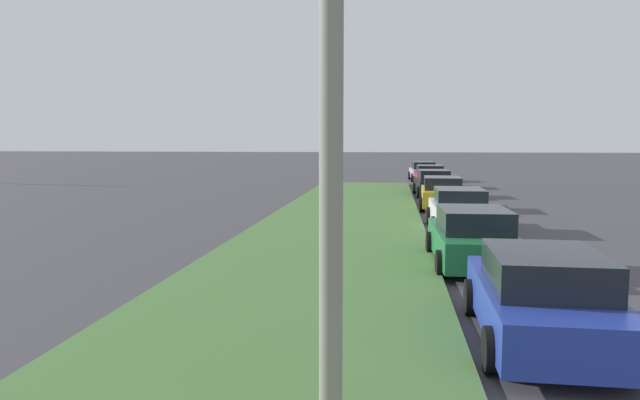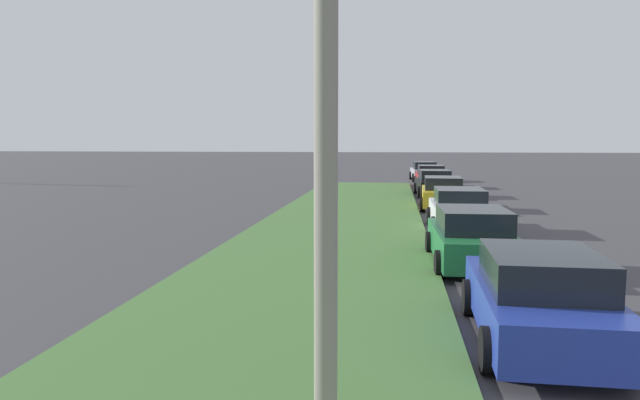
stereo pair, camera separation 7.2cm
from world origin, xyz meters
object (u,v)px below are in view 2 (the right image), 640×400
(parked_car_green, at_px, (472,238))
(parked_car_black, at_px, (434,183))
(parked_car_blue, at_px, (539,298))
(parked_car_white, at_px, (459,210))
(parked_car_red, at_px, (431,177))
(parked_car_silver, at_px, (424,171))
(parked_car_yellow, at_px, (443,193))
(streetlight, at_px, (362,6))

(parked_car_green, distance_m, parked_car_black, 18.67)
(parked_car_blue, bearing_deg, parked_car_white, 1.52)
(parked_car_red, relative_size, parked_car_silver, 0.99)
(parked_car_black, bearing_deg, parked_car_red, -4.17)
(parked_car_yellow, height_order, parked_car_black, same)
(parked_car_yellow, xyz_separation_m, parked_car_red, (12.39, -0.20, 0.00))
(parked_car_green, bearing_deg, parked_car_white, -4.39)
(parked_car_green, bearing_deg, streetlight, 164.63)
(parked_car_yellow, relative_size, parked_car_silver, 0.99)
(parked_car_blue, bearing_deg, parked_car_red, 1.27)
(parked_car_black, xyz_separation_m, streetlight, (-27.66, 2.54, 3.67))
(parked_car_white, xyz_separation_m, parked_car_silver, (25.09, -0.05, 0.00))
(parked_car_yellow, bearing_deg, parked_car_white, -177.60)
(parked_car_green, distance_m, parked_car_white, 6.00)
(parked_car_black, relative_size, parked_car_red, 1.01)
(parked_car_black, distance_m, parked_car_silver, 12.41)
(parked_car_yellow, height_order, parked_car_red, same)
(streetlight, bearing_deg, parked_car_silver, -3.74)
(parked_car_white, xyz_separation_m, streetlight, (-14.98, 2.57, 3.67))
(parked_car_red, xyz_separation_m, parked_car_silver, (6.27, 0.11, 0.00))
(parked_car_silver, height_order, streetlight, streetlight)
(parked_car_white, relative_size, streetlight, 0.57)
(parked_car_blue, distance_m, parked_car_white, 11.54)
(parked_car_white, height_order, streetlight, streetlight)
(streetlight, bearing_deg, parked_car_yellow, -6.72)
(parked_car_blue, xyz_separation_m, parked_car_white, (11.54, -0.02, 0.00))
(parked_car_yellow, height_order, streetlight, streetlight)
(parked_car_blue, bearing_deg, parked_car_black, 1.62)
(parked_car_black, xyz_separation_m, parked_car_silver, (12.41, -0.07, 0.00))
(parked_car_silver, bearing_deg, parked_car_yellow, 176.90)
(parked_car_silver, bearing_deg, parked_car_green, 176.51)
(parked_car_white, distance_m, parked_car_black, 12.68)
(parked_car_white, bearing_deg, parked_car_blue, 179.95)
(parked_car_black, bearing_deg, parked_car_blue, 177.53)
(parked_car_green, xyz_separation_m, streetlight, (-8.99, 2.25, 3.67))
(parked_car_yellow, relative_size, parked_car_black, 1.00)
(parked_car_red, bearing_deg, parked_car_yellow, 178.38)
(parked_car_black, bearing_deg, parked_car_white, 177.62)
(parked_car_green, relative_size, parked_car_white, 1.01)
(parked_car_black, bearing_deg, parked_car_yellow, 177.33)
(parked_car_green, height_order, parked_car_silver, same)
(streetlight, bearing_deg, parked_car_black, -5.25)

